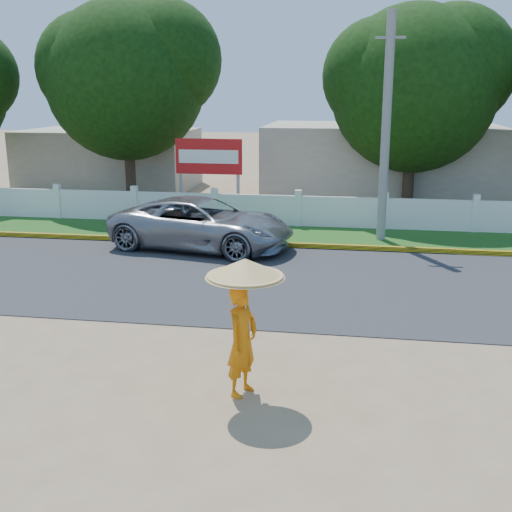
{
  "coord_description": "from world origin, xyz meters",
  "views": [
    {
      "loc": [
        2.11,
        -10.97,
        4.75
      ],
      "look_at": [
        0.0,
        2.0,
        1.3
      ],
      "focal_mm": 45.0,
      "sensor_mm": 36.0,
      "label": 1
    }
  ],
  "objects": [
    {
      "name": "vehicle",
      "position": [
        -2.56,
        7.53,
        0.77
      ],
      "size": [
        5.92,
        3.54,
        1.54
      ],
      "primitive_type": "imported",
      "rotation": [
        0.0,
        0.0,
        1.38
      ],
      "color": "gray",
      "rests_on": "ground"
    },
    {
      "name": "utility_pole",
      "position": [
        2.84,
        9.58,
        3.51
      ],
      "size": [
        0.28,
        0.28,
        7.01
      ],
      "primitive_type": "cylinder",
      "color": "gray",
      "rests_on": "ground"
    },
    {
      "name": "grass_verge",
      "position": [
        0.0,
        9.75,
        0.01
      ],
      "size": [
        60.0,
        3.5,
        0.03
      ],
      "primitive_type": "cube",
      "color": "#2D601E",
      "rests_on": "ground"
    },
    {
      "name": "ground",
      "position": [
        0.0,
        0.0,
        0.0
      ],
      "size": [
        120.0,
        120.0,
        0.0
      ],
      "primitive_type": "plane",
      "color": "#9E8460",
      "rests_on": "ground"
    },
    {
      "name": "curb",
      "position": [
        0.0,
        8.05,
        0.08
      ],
      "size": [
        40.0,
        0.18,
        0.16
      ],
      "primitive_type": "cube",
      "color": "yellow",
      "rests_on": "ground"
    },
    {
      "name": "billboard",
      "position": [
        -3.45,
        12.3,
        2.14
      ],
      "size": [
        2.5,
        0.13,
        2.95
      ],
      "color": "gray",
      "rests_on": "ground"
    },
    {
      "name": "monk_with_parasol",
      "position": [
        0.41,
        -1.72,
        1.46
      ],
      "size": [
        1.23,
        1.23,
        2.24
      ],
      "color": "orange",
      "rests_on": "ground"
    },
    {
      "name": "building_far",
      "position": [
        -10.0,
        19.0,
        1.4
      ],
      "size": [
        8.0,
        5.0,
        2.8
      ],
      "primitive_type": "cube",
      "color": "#B7AD99",
      "rests_on": "ground"
    },
    {
      "name": "road",
      "position": [
        0.0,
        4.5,
        0.01
      ],
      "size": [
        60.0,
        7.0,
        0.02
      ],
      "primitive_type": "cube",
      "color": "#38383A",
      "rests_on": "ground"
    },
    {
      "name": "building_near",
      "position": [
        3.0,
        18.0,
        1.6
      ],
      "size": [
        10.0,
        6.0,
        3.2
      ],
      "primitive_type": "cube",
      "color": "#B7AD99",
      "rests_on": "ground"
    },
    {
      "name": "tree_row",
      "position": [
        2.76,
        14.67,
        5.06
      ],
      "size": [
        36.25,
        7.69,
        9.29
      ],
      "color": "#473828",
      "rests_on": "ground"
    },
    {
      "name": "fence",
      "position": [
        0.0,
        11.2,
        0.55
      ],
      "size": [
        40.0,
        0.1,
        1.1
      ],
      "primitive_type": "cube",
      "color": "silver",
      "rests_on": "ground"
    }
  ]
}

